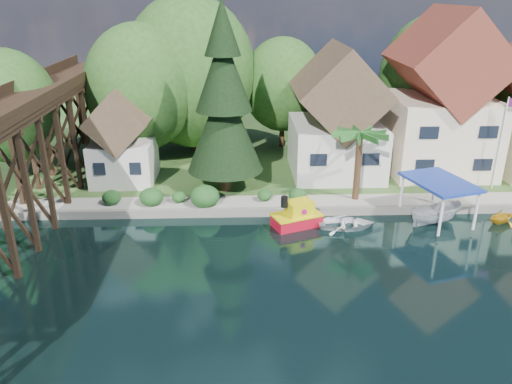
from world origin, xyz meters
TOP-DOWN VIEW (x-y plane):
  - ground at (0.00, 0.00)m, footprint 140.00×140.00m
  - bank at (0.00, 34.00)m, footprint 140.00×52.00m
  - seawall at (4.00, 8.00)m, footprint 60.00×0.40m
  - promenade at (6.00, 9.30)m, footprint 50.00×2.60m
  - trestle_bridge at (-16.00, 5.17)m, footprint 4.12×44.18m
  - house_left at (7.00, 16.00)m, footprint 7.64×8.64m
  - house_center at (16.00, 16.50)m, footprint 8.65×9.18m
  - shed at (-11.00, 14.50)m, footprint 5.09×5.40m
  - bg_trees at (1.00, 21.25)m, footprint 49.90×13.30m
  - shrubs at (-4.60, 9.26)m, footprint 15.76×2.47m
  - conifer at (-2.49, 11.99)m, footprint 5.92×5.92m
  - palm_tree at (7.52, 9.71)m, footprint 4.87×4.87m
  - flagpole at (19.30, 11.58)m, footprint 1.14×0.38m
  - tugboat at (2.63, 6.26)m, footprint 3.84×2.98m
  - boat_white_a at (6.06, 5.86)m, footprint 4.04×2.97m
  - boat_canopy at (12.50, 6.30)m, footprint 4.81×5.87m
  - boat_yellow at (17.33, 6.25)m, footprint 2.85×2.67m

SIDE VIEW (x-z plane):
  - ground at x=0.00m, z-range 0.00..0.00m
  - bank at x=0.00m, z-range 0.00..0.50m
  - seawall at x=4.00m, z-range 0.00..0.62m
  - boat_white_a at x=6.06m, z-range 0.00..0.81m
  - promenade at x=6.00m, z-range 0.50..0.56m
  - boat_yellow at x=17.33m, z-range 0.00..1.20m
  - tugboat at x=2.63m, z-range -0.49..1.97m
  - shrubs at x=-4.60m, z-range 0.38..2.08m
  - boat_canopy at x=12.50m, z-range -0.23..3.03m
  - shed at x=-11.00m, z-range -0.10..7.75m
  - flagpole at x=19.30m, z-range 1.34..8.81m
  - house_left at x=7.00m, z-range -0.37..10.65m
  - trestle_bridge at x=-16.00m, z-range 0.70..10.00m
  - palm_tree at x=7.52m, z-range 2.63..8.35m
  - house_center at x=16.00m, z-range -0.53..13.36m
  - bg_trees at x=1.00m, z-range 2.00..12.57m
  - conifer at x=-2.49m, z-range 0.23..14.82m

